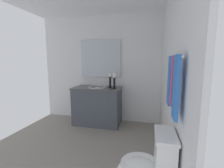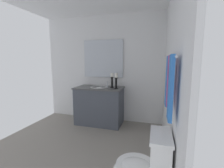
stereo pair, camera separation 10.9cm
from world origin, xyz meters
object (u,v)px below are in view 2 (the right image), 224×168
vanity_cabinet (99,105)px  towel_bar (172,58)px  towel_near_corner (171,88)px  mirror (103,59)px  towel_near_vanity (167,81)px  candle_holder_short (112,80)px  towel_center (169,81)px  sink_basin (99,89)px  candle_holder_tall (116,80)px

vanity_cabinet → towel_bar: (1.67, 1.34, 1.01)m
towel_near_corner → mirror: bearing=-148.5°
towel_bar → vanity_cabinet: bearing=-141.4°
towel_bar → towel_near_corner: bearing=-5.2°
mirror → towel_near_vanity: size_ratio=1.84×
candle_holder_short → towel_center: bearing=31.3°
towel_bar → towel_near_vanity: 0.31m
sink_basin → mirror: bearing=-179.8°
mirror → towel_bar: 2.37m
mirror → candle_holder_short: size_ratio=3.00×
vanity_cabinet → mirror: 1.08m
towel_bar → candle_holder_short: bearing=-148.2°
candle_holder_short → towel_near_vanity: 1.82m
vanity_cabinet → towel_near_vanity: towel_near_vanity is taller
towel_center → candle_holder_tall: bearing=-150.3°
sink_basin → towel_near_vanity: towel_near_vanity is taller
candle_holder_tall → towel_center: bearing=29.7°
vanity_cabinet → towel_bar: size_ratio=1.78×
mirror → candle_holder_tall: 0.71m
candle_holder_short → towel_bar: bearing=31.8°
mirror → candle_holder_short: (0.27, 0.29, -0.46)m
sink_basin → candle_holder_short: size_ratio=1.27×
mirror → towel_center: 2.37m
candle_holder_short → towel_near_corner: 2.15m
towel_near_corner → towel_bar: bearing=174.8°
vanity_cabinet → towel_center: (1.67, 1.32, 0.80)m
towel_near_vanity → candle_holder_tall: bearing=-146.9°
vanity_cabinet → towel_center: size_ratio=2.24×
vanity_cabinet → towel_bar: 2.37m
sink_basin → candle_holder_short: 0.36m
vanity_cabinet → candle_holder_tall: (0.08, 0.41, 0.59)m
towel_bar → towel_center: (0.00, -0.02, -0.22)m
candle_holder_tall → towel_center: size_ratio=0.70×
towel_near_vanity → sink_basin: bearing=-138.2°
vanity_cabinet → towel_center: 2.28m
candle_holder_tall → towel_bar: bearing=30.2°
mirror → candle_holder_tall: mirror is taller
sink_basin → towel_near_corner: 2.32m
mirror → towel_center: bearing=34.0°
sink_basin → towel_near_corner: size_ratio=0.76×
towel_near_corner → candle_holder_tall: bearing=-153.1°
towel_bar → mirror: bearing=-145.6°
towel_center → towel_bar: bearing=90.0°
towel_near_vanity → towel_near_corner: bearing=0.0°
candle_holder_tall → towel_bar: towel_bar is taller
towel_bar → sink_basin: bearing=-141.4°
candle_holder_short → sink_basin: bearing=-87.6°
towel_bar → towel_near_vanity: (-0.20, -0.02, -0.24)m
sink_basin → mirror: 0.72m
towel_near_vanity → towel_center: bearing=0.0°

